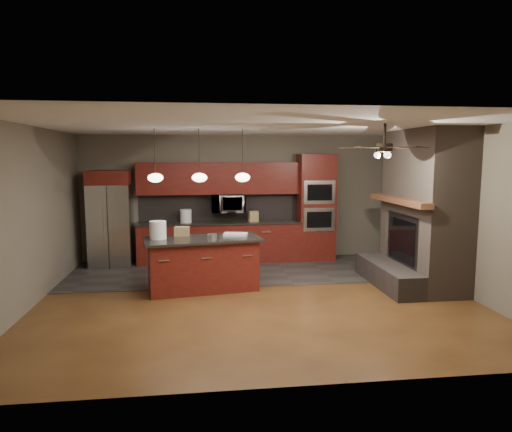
{
  "coord_description": "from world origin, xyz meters",
  "views": [
    {
      "loc": [
        -0.92,
        -7.28,
        2.31
      ],
      "look_at": [
        0.08,
        0.6,
        1.29
      ],
      "focal_mm": 32.0,
      "sensor_mm": 36.0,
      "label": 1
    }
  ],
  "objects": [
    {
      "name": "pendant_right",
      "position": [
        -0.15,
        0.7,
        1.96
      ],
      "size": [
        0.26,
        0.26,
        0.92
      ],
      "color": "black",
      "rests_on": "ceiling"
    },
    {
      "name": "paint_tray",
      "position": [
        -0.27,
        0.75,
        0.94
      ],
      "size": [
        0.47,
        0.37,
        0.04
      ],
      "primitive_type": "cube",
      "rotation": [
        0.0,
        0.0,
        -0.19
      ],
      "color": "white",
      "rests_on": "kitchen_island"
    },
    {
      "name": "left_wall",
      "position": [
        -3.5,
        0.0,
        1.4
      ],
      "size": [
        0.02,
        6.0,
        2.8
      ],
      "primitive_type": "cube",
      "color": "#6F6859",
      "rests_on": "ground"
    },
    {
      "name": "fireplace_column",
      "position": [
        3.04,
        0.4,
        1.3
      ],
      "size": [
        1.3,
        2.1,
        2.8
      ],
      "color": "brown",
      "rests_on": "ground"
    },
    {
      "name": "slate_tile_patch",
      "position": [
        0.0,
        1.8,
        0.01
      ],
      "size": [
        7.0,
        2.4,
        0.01
      ],
      "primitive_type": "cube",
      "color": "#363330",
      "rests_on": "ground"
    },
    {
      "name": "back_wall",
      "position": [
        0.0,
        3.0,
        1.4
      ],
      "size": [
        7.0,
        0.02,
        2.8
      ],
      "primitive_type": "cube",
      "color": "#6F6859",
      "rests_on": "ground"
    },
    {
      "name": "pendant_center",
      "position": [
        -0.9,
        0.7,
        1.96
      ],
      "size": [
        0.26,
        0.26,
        0.92
      ],
      "color": "black",
      "rests_on": "ceiling"
    },
    {
      "name": "ceiling_fan",
      "position": [
        1.8,
        -0.8,
        2.46
      ],
      "size": [
        1.27,
        1.33,
        0.41
      ],
      "color": "black",
      "rests_on": "ceiling"
    },
    {
      "name": "ground",
      "position": [
        0.0,
        0.0,
        0.0
      ],
      "size": [
        7.0,
        7.0,
        0.0
      ],
      "primitive_type": "plane",
      "color": "brown",
      "rests_on": "ground"
    },
    {
      "name": "cardboard_box",
      "position": [
        -1.23,
        0.84,
        1.0
      ],
      "size": [
        0.27,
        0.21,
        0.16
      ],
      "primitive_type": "cube",
      "rotation": [
        0.0,
        0.0,
        -0.1
      ],
      "color": "#97764E",
      "rests_on": "kitchen_island"
    },
    {
      "name": "paint_can",
      "position": [
        -0.71,
        0.34,
        0.97
      ],
      "size": [
        0.2,
        0.2,
        0.11
      ],
      "primitive_type": "cylinder",
      "rotation": [
        0.0,
        0.0,
        0.3
      ],
      "color": "silver",
      "rests_on": "kitchen_island"
    },
    {
      "name": "refrigerator",
      "position": [
        -2.78,
        2.62,
        1.02
      ],
      "size": [
        0.87,
        0.75,
        2.04
      ],
      "color": "silver",
      "rests_on": "ground"
    },
    {
      "name": "ceiling",
      "position": [
        0.0,
        0.0,
        2.8
      ],
      "size": [
        7.0,
        6.0,
        0.02
      ],
      "primitive_type": "cube",
      "color": "white",
      "rests_on": "back_wall"
    },
    {
      "name": "right_wall",
      "position": [
        3.5,
        0.0,
        1.4
      ],
      "size": [
        0.02,
        6.0,
        2.8
      ],
      "primitive_type": "cube",
      "color": "#6F6859",
      "rests_on": "ground"
    },
    {
      "name": "back_cabinetry",
      "position": [
        -0.48,
        2.74,
        0.89
      ],
      "size": [
        3.59,
        0.64,
        2.2
      ],
      "color": "#622312",
      "rests_on": "ground"
    },
    {
      "name": "counter_bucket",
      "position": [
        -1.21,
        2.7,
        1.04
      ],
      "size": [
        0.31,
        0.31,
        0.28
      ],
      "primitive_type": "cylinder",
      "rotation": [
        0.0,
        0.0,
        -0.28
      ],
      "color": "white",
      "rests_on": "back_cabinetry"
    },
    {
      "name": "pendant_left",
      "position": [
        -1.65,
        0.7,
        1.96
      ],
      "size": [
        0.26,
        0.26,
        0.92
      ],
      "color": "black",
      "rests_on": "ceiling"
    },
    {
      "name": "white_bucket",
      "position": [
        -1.62,
        0.58,
        1.07
      ],
      "size": [
        0.31,
        0.31,
        0.31
      ],
      "primitive_type": "cylinder",
      "rotation": [
        0.0,
        0.0,
        0.1
      ],
      "color": "white",
      "rests_on": "kitchen_island"
    },
    {
      "name": "counter_box",
      "position": [
        0.27,
        2.65,
        1.01
      ],
      "size": [
        0.23,
        0.2,
        0.23
      ],
      "primitive_type": "cube",
      "rotation": [
        0.0,
        0.0,
        0.22
      ],
      "color": "tan",
      "rests_on": "back_cabinetry"
    },
    {
      "name": "oven_tower",
      "position": [
        1.7,
        2.69,
        1.19
      ],
      "size": [
        0.8,
        0.63,
        2.38
      ],
      "color": "#622312",
      "rests_on": "ground"
    },
    {
      "name": "microwave",
      "position": [
        -0.27,
        2.75,
        1.3
      ],
      "size": [
        0.73,
        0.41,
        0.5
      ],
      "primitive_type": "imported",
      "color": "silver",
      "rests_on": "back_cabinetry"
    },
    {
      "name": "kitchen_island",
      "position": [
        -0.86,
        0.56,
        0.47
      ],
      "size": [
        2.11,
        1.2,
        0.92
      ],
      "rotation": [
        0.0,
        0.0,
        0.16
      ],
      "color": "#622312",
      "rests_on": "ground"
    }
  ]
}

